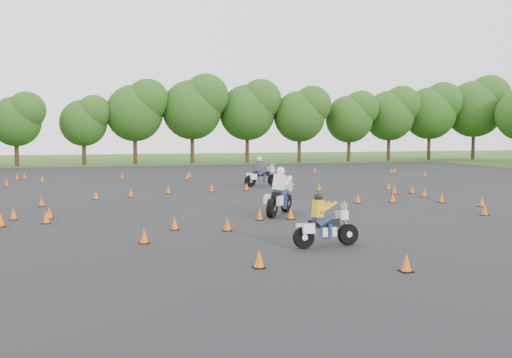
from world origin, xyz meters
The scene contains 7 objects.
ground centered at (0.00, 0.00, 0.00)m, with size 140.00×140.00×0.00m, color #2D5119.
asphalt_pad centered at (0.00, 6.00, 0.01)m, with size 62.00×62.00×0.00m, color black.
treeline centered at (3.89, 34.77, 4.65)m, with size 87.05×32.47×11.05m.
traffic_cones centered at (0.00, 5.61, 0.23)m, with size 36.76×33.19×0.45m.
rider_grey centered at (2.72, 12.51, 0.95)m, with size 2.46×0.75×1.90m, color #373A3E, non-canonical shape.
rider_yellow centered at (-0.70, -6.56, 0.83)m, with size 2.13×0.65×1.64m, color gold, non-canonical shape.
rider_white centered at (-0.08, 0.15, 1.01)m, with size 2.60×0.80×2.01m, color silver, non-canonical shape.
Camera 1 is at (-7.26, -22.32, 3.45)m, focal length 40.00 mm.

